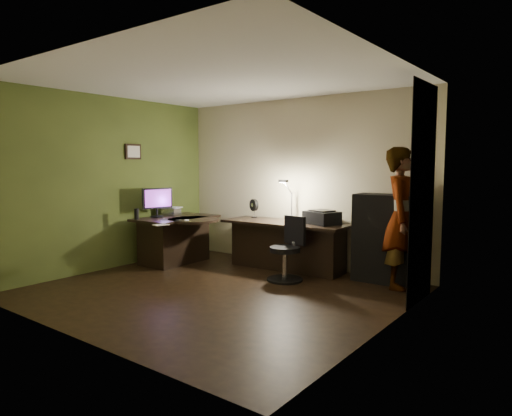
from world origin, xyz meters
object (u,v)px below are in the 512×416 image
Objects in this scene: office_chair at (285,249)px; cabinet at (385,238)px; desk_left at (176,240)px; desk_right at (285,246)px; monitor at (157,206)px; person at (401,218)px.

cabinet is at bearing 44.70° from office_chair.
desk_left reaches higher than desk_right.
office_chair is (-1.14, -0.79, -0.16)m from cabinet.
office_chair reaches higher than desk_left.
cabinet is 3.63m from monitor.
cabinet is 0.66× the size of person.
desk_right is 2.21× the size of office_chair.
office_chair is at bearing -147.42° from cabinet.
monitor is 2.37m from office_chair.
person is (1.80, 0.07, 0.56)m from desk_right.
office_chair is 0.48× the size of person.
desk_right is 1.63× the size of cabinet.
office_chair is (2.10, 0.11, 0.07)m from desk_left.
monitor is (-3.43, -1.14, 0.34)m from cabinet.
cabinet reaches higher than office_chair.
person is at bearing -0.51° from desk_right.
office_chair is (2.29, 0.35, -0.50)m from monitor.
cabinet is at bearing 5.17° from desk_right.
cabinet is 0.45m from person.
desk_left is at bearing -166.66° from office_chair.
desk_right is 2.20m from monitor.
person reaches higher than cabinet.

